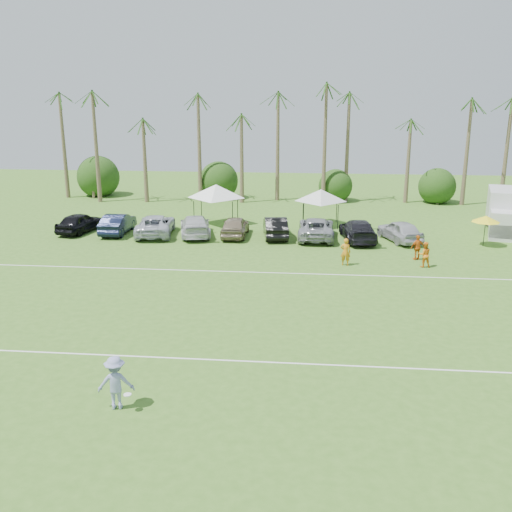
{
  "coord_description": "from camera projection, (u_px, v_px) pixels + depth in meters",
  "views": [
    {
      "loc": [
        3.57,
        -18.91,
        10.42
      ],
      "look_at": [
        0.55,
        12.02,
        1.6
      ],
      "focal_mm": 40.0,
      "sensor_mm": 36.0,
      "label": 1
    }
  ],
  "objects": [
    {
      "name": "sideline_player_a",
      "position": [
        345.0,
        252.0,
        35.89
      ],
      "size": [
        0.7,
        0.53,
        1.76
      ],
      "primitive_type": "imported",
      "rotation": [
        0.0,
        0.0,
        2.96
      ],
      "color": "orange",
      "rests_on": "ground"
    },
    {
      "name": "palm_tree_0",
      "position": [
        60.0,
        125.0,
        57.68
      ],
      "size": [
        2.4,
        2.4,
        8.9
      ],
      "color": "brown",
      "rests_on": "ground"
    },
    {
      "name": "parked_car_3",
      "position": [
        195.0,
        226.0,
        43.52
      ],
      "size": [
        3.37,
        5.74,
        1.56
      ],
      "primitive_type": "imported",
      "rotation": [
        0.0,
        0.0,
        3.38
      ],
      "color": "silver",
      "rests_on": "ground"
    },
    {
      "name": "frisbee_player",
      "position": [
        116.0,
        383.0,
        19.42
      ],
      "size": [
        1.36,
        0.95,
        1.92
      ],
      "rotation": [
        0.0,
        0.0,
        3.34
      ],
      "color": "#8990C2",
      "rests_on": "ground"
    },
    {
      "name": "box_truck",
      "position": [
        505.0,
        210.0,
        44.18
      ],
      "size": [
        3.88,
        6.81,
        3.31
      ],
      "rotation": [
        0.0,
        0.0,
        -0.24
      ],
      "color": "silver",
      "rests_on": "ground"
    },
    {
      "name": "palm_tree_6",
      "position": [
        318.0,
        108.0,
        54.78
      ],
      "size": [
        2.4,
        2.4,
        10.9
      ],
      "color": "brown",
      "rests_on": "ground"
    },
    {
      "name": "palm_tree_1",
      "position": [
        107.0,
        116.0,
        56.98
      ],
      "size": [
        2.4,
        2.4,
        9.9
      ],
      "color": "brown",
      "rests_on": "ground"
    },
    {
      "name": "sideline_player_b",
      "position": [
        425.0,
        255.0,
        35.53
      ],
      "size": [
        0.83,
        0.67,
        1.62
      ],
      "primitive_type": "imported",
      "rotation": [
        0.0,
        0.0,
        3.22
      ],
      "color": "orange",
      "rests_on": "ground"
    },
    {
      "name": "canopy_tent_right",
      "position": [
        321.0,
        189.0,
        46.4
      ],
      "size": [
        4.3,
        4.3,
        3.48
      ],
      "color": "black",
      "rests_on": "ground"
    },
    {
      "name": "palm_tree_9",
      "position": [
        467.0,
        117.0,
        53.71
      ],
      "size": [
        2.4,
        2.4,
        9.9
      ],
      "color": "brown",
      "rests_on": "ground"
    },
    {
      "name": "palm_tree_4",
      "position": [
        236.0,
        126.0,
        56.0
      ],
      "size": [
        2.4,
        2.4,
        8.9
      ],
      "color": "brown",
      "rests_on": "ground"
    },
    {
      "name": "bush_tree_0",
      "position": [
        96.0,
        180.0,
        59.91
      ],
      "size": [
        4.0,
        4.0,
        4.0
      ],
      "color": "brown",
      "rests_on": "ground"
    },
    {
      "name": "parked_car_7",
      "position": [
        358.0,
        230.0,
        42.03
      ],
      "size": [
        2.75,
        5.59,
        1.56
      ],
      "primitive_type": "imported",
      "rotation": [
        0.0,
        0.0,
        3.25
      ],
      "color": "black",
      "rests_on": "ground"
    },
    {
      "name": "sideline_player_c",
      "position": [
        418.0,
        248.0,
        37.09
      ],
      "size": [
        1.05,
        0.72,
        1.65
      ],
      "primitive_type": "imported",
      "rotation": [
        0.0,
        0.0,
        3.51
      ],
      "color": "orange",
      "rests_on": "ground"
    },
    {
      "name": "palm_tree_7",
      "position": [
        360.0,
        98.0,
        54.17
      ],
      "size": [
        2.4,
        2.4,
        11.9
      ],
      "color": "brown",
      "rests_on": "ground"
    },
    {
      "name": "market_umbrella",
      "position": [
        486.0,
        219.0,
        40.13
      ],
      "size": [
        1.98,
        1.98,
        2.21
      ],
      "color": "black",
      "rests_on": "ground"
    },
    {
      "name": "parked_car_4",
      "position": [
        235.0,
        226.0,
        43.27
      ],
      "size": [
        1.86,
        4.59,
        1.56
      ],
      "primitive_type": "imported",
      "rotation": [
        0.0,
        0.0,
        3.14
      ],
      "color": "gray",
      "rests_on": "ground"
    },
    {
      "name": "palm_tree_8",
      "position": [
        412.0,
        126.0,
        54.41
      ],
      "size": [
        2.4,
        2.4,
        8.9
      ],
      "color": "brown",
      "rests_on": "ground"
    },
    {
      "name": "palm_tree_3",
      "position": [
        195.0,
        98.0,
        55.67
      ],
      "size": [
        2.4,
        2.4,
        11.9
      ],
      "color": "brown",
      "rests_on": "ground"
    },
    {
      "name": "parked_car_6",
      "position": [
        316.0,
        228.0,
        42.7
      ],
      "size": [
        2.66,
        5.65,
        1.56
      ],
      "primitive_type": "imported",
      "rotation": [
        0.0,
        0.0,
        3.13
      ],
      "color": "#94969C",
      "rests_on": "ground"
    },
    {
      "name": "bush_tree_3",
      "position": [
        437.0,
        185.0,
        56.64
      ],
      "size": [
        4.0,
        4.0,
        4.0
      ],
      "color": "brown",
      "rests_on": "ground"
    },
    {
      "name": "parked_car_5",
      "position": [
        275.0,
        227.0,
        43.05
      ],
      "size": [
        2.29,
        4.92,
        1.56
      ],
      "primitive_type": "imported",
      "rotation": [
        0.0,
        0.0,
        3.28
      ],
      "color": "black",
      "rests_on": "ground"
    },
    {
      "name": "canopy_tent_left",
      "position": [
        216.0,
        184.0,
        46.62
      ],
      "size": [
        4.8,
        4.8,
        3.89
      ],
      "color": "black",
      "rests_on": "ground"
    },
    {
      "name": "palm_tree_2",
      "position": [
        155.0,
        107.0,
        56.28
      ],
      "size": [
        2.4,
        2.4,
        10.9
      ],
      "color": "brown",
      "rests_on": "ground"
    },
    {
      "name": "ground",
      "position": [
        210.0,
        384.0,
        21.29
      ],
      "size": [
        120.0,
        120.0,
        0.0
      ],
      "primitive_type": "plane",
      "color": "#3E6B20",
      "rests_on": "ground"
    },
    {
      "name": "field_lines",
      "position": [
        238.0,
        307.0,
        28.94
      ],
      "size": [
        80.0,
        12.1,
        0.01
      ],
      "color": "white",
      "rests_on": "ground"
    },
    {
      "name": "palm_tree_5",
      "position": [
        276.0,
        117.0,
        55.39
      ],
      "size": [
        2.4,
        2.4,
        9.9
      ],
      "color": "brown",
      "rests_on": "ground"
    },
    {
      "name": "bush_tree_1",
      "position": [
        218.0,
        181.0,
        58.7
      ],
      "size": [
        4.0,
        4.0,
        4.0
      ],
      "color": "brown",
      "rests_on": "ground"
    },
    {
      "name": "parked_car_1",
      "position": [
        118.0,
        223.0,
        44.22
      ],
      "size": [
        1.72,
        4.76,
        1.56
      ],
      "primitive_type": "imported",
      "rotation": [
        0.0,
        0.0,
        3.16
      ],
      "color": "black",
      "rests_on": "ground"
    },
    {
      "name": "bush_tree_2",
      "position": [
        335.0,
        183.0,
        57.57
      ],
      "size": [
        4.0,
        4.0,
        4.0
      ],
      "color": "brown",
      "rests_on": "ground"
    },
    {
      "name": "parked_car_0",
      "position": [
        80.0,
        222.0,
        44.55
      ],
      "size": [
        2.74,
        4.86,
        1.56
      ],
      "primitive_type": "imported",
      "rotation": [
        0.0,
        0.0,
        2.94
      ],
      "color": "black",
      "rests_on": "ground"
    },
    {
      "name": "parked_car_8",
      "position": [
        400.0,
        231.0,
        41.86
      ],
      "size": [
        3.29,
        4.94,
        1.56
      ],
      "primitive_type": "imported",
      "rotation": [
        0.0,
        0.0,
        3.49
      ],
      "color": "#B4B4B8",
      "rests_on": "ground"
    },
    {
      "name": "parked_car_2",
      "position": [
        156.0,
        225.0,
        43.72
      ],
      "size": [
        3.31,
        5.91,
        1.56
      ],
      "primitive_type": "imported",
      "rotation": [
        0.0,
        0.0,
        3.27
      ],
      "color": "silver",
      "rests_on": "ground"
    }
  ]
}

